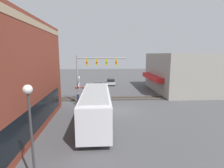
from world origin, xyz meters
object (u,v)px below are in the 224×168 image
object	(u,v)px
parked_car_red	(98,88)
city_bus	(96,106)
pedestrian_at_crossing	(78,99)
streetlamp	(31,129)
parked_car_silver	(111,82)
crossing_signal	(79,88)

from	to	relation	value
parked_car_red	city_bus	bearing A→B (deg)	180.00
city_bus	pedestrian_at_crossing	size ratio (longest dim) A/B	6.04
streetlamp	parked_car_silver	world-z (taller)	streetlamp
city_bus	parked_car_red	size ratio (longest dim) A/B	2.12
streetlamp	parked_car_silver	xyz separation A→B (m)	(30.22, -5.44, -2.53)
crossing_signal	parked_car_silver	bearing A→B (deg)	-18.21
parked_car_red	parked_car_silver	xyz separation A→B (m)	(7.08, -2.60, -0.05)
parked_car_silver	pedestrian_at_crossing	xyz separation A→B (m)	(-15.67, 5.13, 0.22)
city_bus	parked_car_red	bearing A→B (deg)	-0.00
crossing_signal	pedestrian_at_crossing	size ratio (longest dim) A/B	2.25
parked_car_red	crossing_signal	bearing A→B (deg)	163.54
parked_car_red	parked_car_silver	world-z (taller)	parked_car_red
streetlamp	pedestrian_at_crossing	xyz separation A→B (m)	(14.55, -0.31, -2.31)
parked_car_red	pedestrian_at_crossing	bearing A→B (deg)	163.59
parked_car_red	parked_car_silver	size ratio (longest dim) A/B	1.10
city_bus	parked_car_red	world-z (taller)	city_bus
streetlamp	pedestrian_at_crossing	world-z (taller)	streetlamp
crossing_signal	parked_car_silver	distance (m)	16.06
city_bus	streetlamp	size ratio (longest dim) A/B	1.92
city_bus	crossing_signal	world-z (taller)	crossing_signal
city_bus	parked_car_red	distance (m)	14.96
crossing_signal	parked_car_red	bearing A→B (deg)	-16.46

